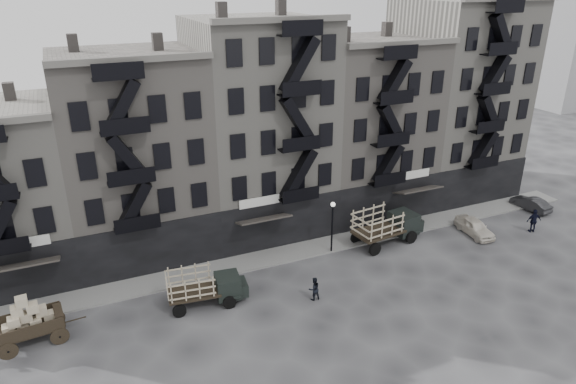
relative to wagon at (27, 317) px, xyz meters
name	(u,v)px	position (x,y,z in m)	size (l,w,h in m)	color
ground	(312,277)	(18.11, -0.37, -1.81)	(140.00, 140.00, 0.00)	#38383A
sidewalk	(290,253)	(18.11, 3.38, -1.73)	(55.00, 2.50, 0.15)	slate
building_midwest	(135,156)	(8.11, 9.46, 5.69)	(10.00, 11.35, 16.20)	gray
building_center	(260,128)	(18.11, 9.45, 6.69)	(10.00, 11.35, 18.20)	gray
building_mideast	(365,126)	(28.11, 9.46, 5.69)	(10.00, 11.35, 16.20)	gray
building_east	(455,99)	(38.11, 9.45, 7.19)	(10.00, 11.35, 19.20)	gray
lamp_post	(332,220)	(21.11, 2.23, 0.98)	(0.36, 0.36, 4.28)	black
wagon	(27,317)	(0.00, 0.00, 0.00)	(3.90, 2.33, 3.17)	black
stake_truck_west	(205,285)	(10.35, -0.39, -0.35)	(5.28, 2.63, 2.56)	black
stake_truck_east	(387,223)	(25.91, 1.90, -0.08)	(6.26, 3.12, 3.03)	black
car_east	(475,227)	(33.43, 0.11, -1.14)	(1.59, 3.95, 1.34)	beige
car_far	(531,204)	(41.61, 1.81, -1.20)	(1.29, 3.70, 1.22)	black
pedestrian_mid	(314,289)	(17.06, -2.83, -0.99)	(0.79, 0.62, 1.63)	black
policeman	(534,221)	(38.21, -1.53, -0.78)	(1.20, 0.50, 2.05)	black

